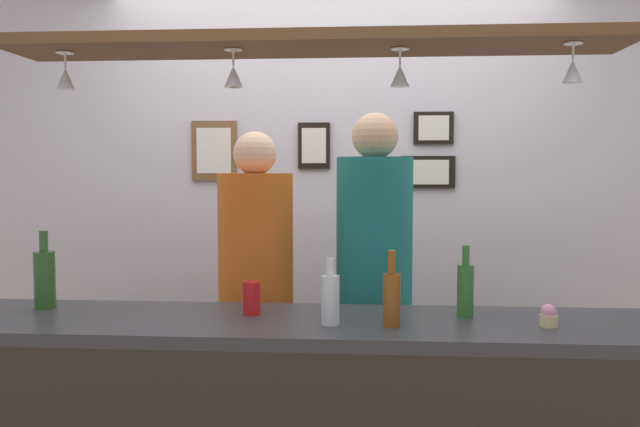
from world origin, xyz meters
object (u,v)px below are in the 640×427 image
Objects in this scene: picture_frame_upper_small at (434,128)px; picture_frame_crest at (314,146)px; drink_can at (251,298)px; bottle_soda_clear at (330,298)px; person_right_teal_shirt at (374,268)px; picture_frame_caricature at (214,151)px; person_left_orange_shirt at (256,278)px; bottle_champagne_green at (45,278)px; bottle_beer_amber_tall at (392,297)px; picture_frame_lower_pair at (428,172)px; bottle_beer_green_import at (465,288)px; cupcake at (549,316)px.

picture_frame_upper_small is 0.68m from picture_frame_crest.
picture_frame_upper_small is (0.79, 1.34, 0.70)m from drink_can.
picture_frame_upper_small is (0.49, 1.48, 0.67)m from bottle_soda_clear.
picture_frame_crest is at bearing 113.22° from person_right_teal_shirt.
picture_frame_caricature is at bearing 180.00° from picture_frame_upper_small.
drink_can is 1.53m from picture_frame_caricature.
person_left_orange_shirt reaches higher than bottle_champagne_green.
bottle_beer_amber_tall is at bearing -85.67° from person_right_teal_shirt.
picture_frame_upper_small is (0.33, 0.78, 0.67)m from person_right_teal_shirt.
bottle_beer_amber_tall is 1.34m from bottle_champagne_green.
drink_can is at bearing -119.48° from picture_frame_lower_pair.
picture_frame_upper_small is at bearing 79.40° from bottle_beer_amber_tall.
picture_frame_upper_small reaches higher than drink_can.
person_right_teal_shirt reaches higher than person_left_orange_shirt.
bottle_champagne_green reaches higher than bottle_beer_amber_tall.
bottle_beer_amber_tall is 1.18× the size of picture_frame_upper_small.
person_right_teal_shirt is at bearing 0.00° from person_left_orange_shirt.
person_left_orange_shirt is at bearing 118.66° from bottle_soda_clear.
picture_frame_lower_pair is at bearing 68.81° from person_right_teal_shirt.
bottle_beer_amber_tall is 1.00× the size of bottle_beer_green_import.
bottle_soda_clear is 1.05× the size of picture_frame_upper_small.
picture_frame_lower_pair is (0.84, 0.78, 0.48)m from person_left_orange_shirt.
bottle_champagne_green is 2.46× the size of drink_can.
picture_frame_caricature reaches higher than bottle_champagne_green.
drink_can is 1.71m from picture_frame_upper_small.
person_left_orange_shirt reaches higher than cupcake.
bottle_soda_clear is 1.61m from picture_frame_lower_pair.
bottle_soda_clear is 0.33m from drink_can.
person_left_orange_shirt is at bearing 149.18° from cupcake.
person_left_orange_shirt is 13.68× the size of drink_can.
person_right_teal_shirt reaches higher than bottle_champagne_green.
bottle_soda_clear is 0.77× the size of picture_frame_lower_pair.
drink_can is at bearing 173.92° from cupcake.
bottle_beer_amber_tall is (0.21, -0.01, 0.01)m from bottle_soda_clear.
picture_frame_lower_pair is 1.22m from picture_frame_caricature.
picture_frame_lower_pair is at bearing 0.00° from picture_frame_caricature.
cupcake is at bearing -4.94° from bottle_champagne_green.
picture_frame_upper_small is at bearing 38.95° from bottle_champagne_green.
picture_frame_lower_pair reaches higher than bottle_beer_amber_tall.
picture_frame_caricature is 0.57m from picture_frame_crest.
picture_frame_upper_small is (0.87, 0.78, 0.72)m from person_left_orange_shirt.
cupcake is 0.35× the size of picture_frame_upper_small.
cupcake is at bearing -26.74° from bottle_beer_green_import.
bottle_beer_amber_tall is (0.05, -0.70, 0.01)m from person_right_teal_shirt.
drink_can is at bearing -120.37° from picture_frame_upper_small.
picture_frame_lower_pair is at bearing 100.99° from cupcake.
bottle_champagne_green is at bearing 170.52° from bottle_soda_clear.
person_right_teal_shirt is 14.34× the size of drink_can.
bottle_champagne_green is at bearing -145.17° from person_left_orange_shirt.
bottle_soda_clear is (-0.16, -0.70, -0.00)m from person_right_teal_shirt.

